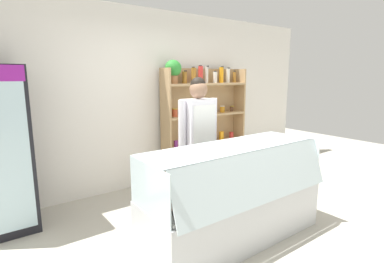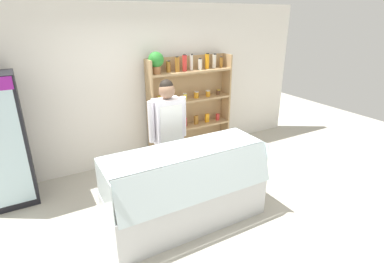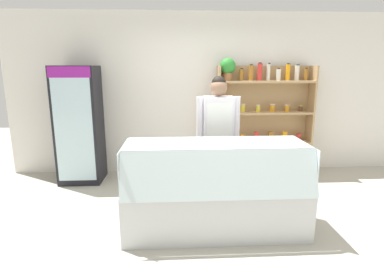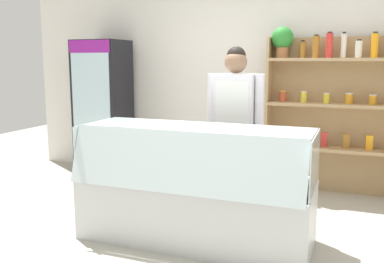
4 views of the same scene
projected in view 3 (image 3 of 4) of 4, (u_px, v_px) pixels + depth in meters
name	position (u px, v px, depth m)	size (l,w,h in m)	color
ground_plane	(228.00, 225.00, 3.49)	(12.00, 12.00, 0.00)	#B7B2A3
back_wall	(210.00, 94.00, 5.15)	(6.80, 0.10, 2.70)	white
drinks_fridge	(79.00, 125.00, 4.70)	(0.64, 0.57, 1.83)	black
shelving_unit	(260.00, 110.00, 5.02)	(1.60, 0.29, 1.95)	tan
deli_display_case	(215.00, 203.00, 3.35)	(1.99, 0.78, 1.01)	silver
shop_clerk	(218.00, 129.00, 3.98)	(0.58, 0.25, 1.70)	#4C4233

